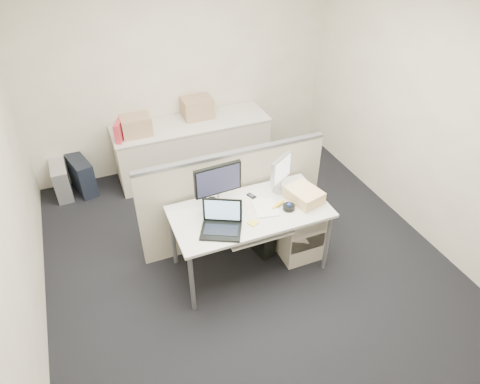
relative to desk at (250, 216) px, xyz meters
name	(u,v)px	position (x,y,z in m)	size (l,w,h in m)	color
floor	(249,265)	(0.00, 0.00, -0.67)	(4.00, 4.50, 0.01)	black
wall_back	(180,68)	(0.00, 2.25, 0.69)	(4.00, 0.02, 2.70)	beige
wall_right	(434,115)	(2.00, 0.00, 0.69)	(0.02, 4.50, 2.70)	beige
desk	(250,216)	(0.00, 0.00, 0.00)	(1.50, 0.75, 0.73)	silver
keyboard_tray	(257,231)	(0.00, -0.18, -0.04)	(0.62, 0.32, 0.02)	silver
drawer_pedestal	(296,225)	(0.55, 0.05, -0.34)	(0.40, 0.55, 0.65)	#ADA194
cubicle_partition	(233,199)	(0.00, 0.45, -0.11)	(2.00, 0.06, 1.10)	#B5AF93
back_counter	(193,148)	(0.00, 1.93, -0.30)	(2.00, 0.60, 0.72)	#ADA194
monitor_main	(218,186)	(-0.25, 0.18, 0.30)	(0.46, 0.18, 0.46)	black
monitor_small	(281,175)	(0.40, 0.18, 0.26)	(0.32, 0.16, 0.39)	#B7B7BC
laptop	(221,220)	(-0.36, -0.18, 0.20)	(0.36, 0.27, 0.27)	black
trackball	(289,207)	(0.35, -0.12, 0.09)	(0.12, 0.12, 0.04)	black
desk_phone	(301,195)	(0.54, 0.00, 0.10)	(0.23, 0.19, 0.07)	black
paper_stack	(265,208)	(0.15, -0.02, 0.07)	(0.22, 0.28, 0.01)	silver
sticky_pad	(253,223)	(-0.05, -0.18, 0.07)	(0.08, 0.08, 0.01)	gold
travel_mug	(212,207)	(-0.35, 0.08, 0.15)	(0.08, 0.08, 0.17)	black
banana	(278,204)	(0.28, -0.04, 0.08)	(0.17, 0.04, 0.04)	yellow
cellphone	(251,196)	(0.10, 0.20, 0.07)	(0.05, 0.09, 0.01)	black
manila_folders	(304,195)	(0.55, -0.05, 0.13)	(0.26, 0.33, 0.12)	#EFC085
keyboard	(251,228)	(-0.05, -0.14, -0.02)	(0.46, 0.16, 0.03)	black
pc_tower_desk	(259,235)	(0.20, 0.20, -0.48)	(0.16, 0.40, 0.37)	black
pc_tower_spare_dark	(82,175)	(-1.45, 2.03, -0.44)	(0.19, 0.48, 0.45)	black
pc_tower_spare_silver	(61,180)	(-1.70, 2.03, -0.45)	(0.18, 0.46, 0.43)	#B7B7BC
cardboard_box_left	(136,126)	(-0.70, 1.87, 0.19)	(0.35, 0.26, 0.26)	tan
cardboard_box_right	(198,108)	(0.13, 2.05, 0.19)	(0.38, 0.30, 0.28)	tan
red_binder	(120,131)	(-0.90, 1.83, 0.18)	(0.06, 0.28, 0.26)	#BA2C39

